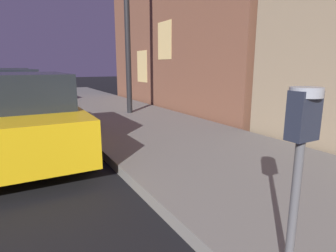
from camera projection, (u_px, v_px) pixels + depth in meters
name	position (u px, v px, depth m)	size (l,w,h in m)	color
parking_meter	(301.00, 138.00, 1.68)	(0.19, 0.19, 1.28)	#59595B
car_yellow_cab	(19.00, 114.00, 4.86)	(2.03, 4.30, 1.43)	gold
car_blue	(14.00, 89.00, 10.47)	(2.18, 4.54, 1.43)	navy
car_silver	(12.00, 81.00, 16.08)	(2.24, 4.09, 1.43)	#B7B7BF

